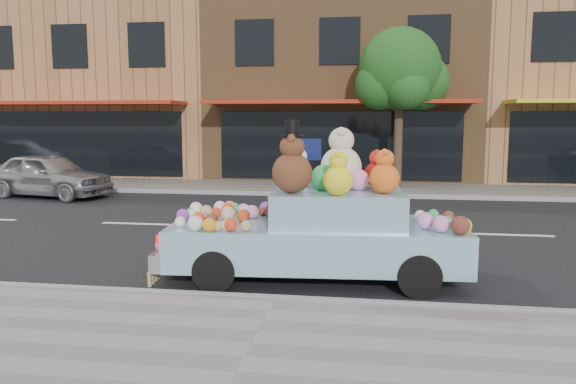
# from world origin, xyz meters

# --- Properties ---
(ground) EXTENTS (120.00, 120.00, 0.00)m
(ground) POSITION_xyz_m (0.00, 0.00, 0.00)
(ground) COLOR black
(ground) RESTS_ON ground
(near_sidewalk) EXTENTS (60.00, 3.00, 0.12)m
(near_sidewalk) POSITION_xyz_m (0.00, -6.50, 0.06)
(near_sidewalk) COLOR gray
(near_sidewalk) RESTS_ON ground
(far_sidewalk) EXTENTS (60.00, 3.00, 0.12)m
(far_sidewalk) POSITION_xyz_m (0.00, 6.50, 0.06)
(far_sidewalk) COLOR gray
(far_sidewalk) RESTS_ON ground
(near_kerb) EXTENTS (60.00, 0.12, 0.13)m
(near_kerb) POSITION_xyz_m (0.00, -5.00, 0.07)
(near_kerb) COLOR gray
(near_kerb) RESTS_ON ground
(far_kerb) EXTENTS (60.00, 0.12, 0.13)m
(far_kerb) POSITION_xyz_m (0.00, 5.00, 0.07)
(far_kerb) COLOR gray
(far_kerb) RESTS_ON ground
(storefront_left) EXTENTS (10.00, 9.80, 7.30)m
(storefront_left) POSITION_xyz_m (-10.00, 11.97, 3.64)
(storefront_left) COLOR #A46C44
(storefront_left) RESTS_ON ground
(storefront_mid) EXTENTS (10.00, 9.80, 7.30)m
(storefront_mid) POSITION_xyz_m (0.00, 11.97, 3.64)
(storefront_mid) COLOR olive
(storefront_mid) RESTS_ON ground
(street_tree) EXTENTS (3.00, 2.70, 5.22)m
(street_tree) POSITION_xyz_m (2.03, 6.55, 3.69)
(street_tree) COLOR #38281C
(street_tree) RESTS_ON ground
(car_silver) EXTENTS (4.18, 2.35, 1.34)m
(car_silver) POSITION_xyz_m (-8.48, 3.68, 0.67)
(car_silver) COLOR #9F9FA4
(car_silver) RESTS_ON ground
(art_car) EXTENTS (4.59, 2.05, 2.38)m
(art_car) POSITION_xyz_m (0.42, -3.70, 0.81)
(art_car) COLOR black
(art_car) RESTS_ON ground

